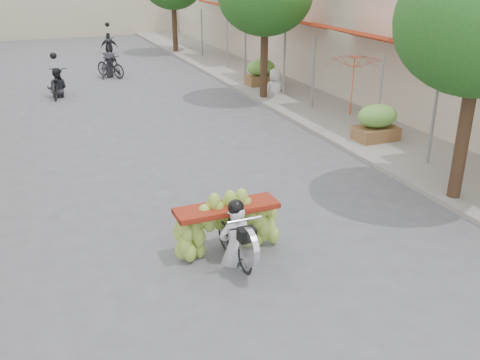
% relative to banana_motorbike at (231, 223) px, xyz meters
% --- Properties ---
extents(sidewalk_right, '(4.00, 60.00, 0.12)m').
position_rel_banana_motorbike_xyz_m(sidewalk_right, '(7.01, 11.38, -0.63)').
color(sidewalk_right, gray).
rests_on(sidewalk_right, ground).
extents(shophouse_row_right, '(9.77, 40.00, 6.00)m').
position_rel_banana_motorbike_xyz_m(shophouse_row_right, '(12.00, 10.38, 2.31)').
color(shophouse_row_right, beige).
rests_on(shophouse_row_right, ground).
extents(produce_crate_mid, '(1.20, 0.88, 1.16)m').
position_rel_banana_motorbike_xyz_m(produce_crate_mid, '(6.21, 4.38, 0.02)').
color(produce_crate_mid, brown).
rests_on(produce_crate_mid, ground).
extents(produce_crate_far, '(1.20, 0.88, 1.16)m').
position_rel_banana_motorbike_xyz_m(produce_crate_far, '(6.21, 12.38, 0.02)').
color(produce_crate_far, brown).
rests_on(produce_crate_far, ground).
extents(banana_motorbike, '(2.20, 1.73, 2.04)m').
position_rel_banana_motorbike_xyz_m(banana_motorbike, '(0.00, 0.00, 0.00)').
color(banana_motorbike, black).
rests_on(banana_motorbike, ground).
extents(market_umbrella, '(2.47, 2.47, 1.80)m').
position_rel_banana_motorbike_xyz_m(market_umbrella, '(5.87, 5.16, 1.81)').
color(market_umbrella, red).
rests_on(market_umbrella, ground).
extents(pedestrian, '(0.90, 0.55, 1.79)m').
position_rel_banana_motorbike_xyz_m(pedestrian, '(6.20, 11.00, 0.32)').
color(pedestrian, white).
rests_on(pedestrian, ground).
extents(bg_motorbike_a, '(1.10, 1.92, 1.95)m').
position_rel_banana_motorbike_xyz_m(bg_motorbike_a, '(-1.77, 13.85, 0.03)').
color(bg_motorbike_a, black).
rests_on(bg_motorbike_a, ground).
extents(bg_motorbike_b, '(1.37, 1.79, 1.95)m').
position_rel_banana_motorbike_xyz_m(bg_motorbike_b, '(0.77, 16.80, 0.14)').
color(bg_motorbike_b, black).
rests_on(bg_motorbike_b, ground).
extents(bg_motorbike_c, '(1.08, 1.56, 1.95)m').
position_rel_banana_motorbike_xyz_m(bg_motorbike_c, '(1.90, 23.77, 0.13)').
color(bg_motorbike_c, black).
rests_on(bg_motorbike_c, ground).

